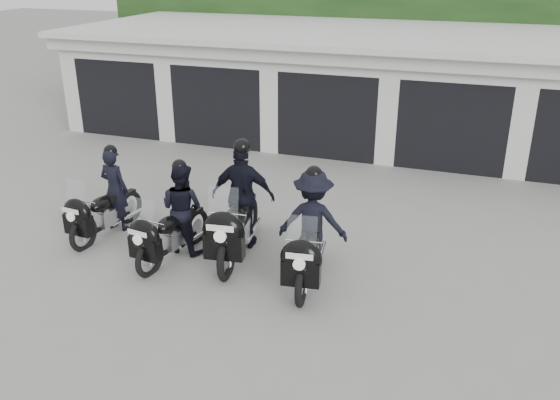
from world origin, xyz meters
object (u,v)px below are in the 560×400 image
(police_bike_c, at_px, (240,205))
(police_bike_d, at_px, (311,230))
(police_bike_b, at_px, (176,216))
(police_bike_a, at_px, (106,200))

(police_bike_c, bearing_deg, police_bike_d, -23.87)
(police_bike_b, xyz_separation_m, police_bike_d, (2.42, 0.09, 0.07))
(police_bike_c, bearing_deg, police_bike_b, -161.16)
(police_bike_c, bearing_deg, police_bike_a, 176.44)
(police_bike_a, bearing_deg, police_bike_c, 10.13)
(police_bike_b, xyz_separation_m, police_bike_c, (1.00, 0.50, 0.14))
(police_bike_b, height_order, police_bike_d, police_bike_d)
(police_bike_b, bearing_deg, police_bike_a, 177.85)
(police_bike_b, bearing_deg, police_bike_d, 10.45)
(police_bike_b, distance_m, police_bike_d, 2.43)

